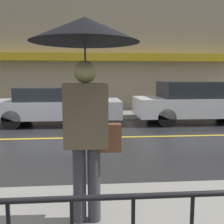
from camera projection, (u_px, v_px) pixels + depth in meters
name	position (u px, v px, depth m)	size (l,w,h in m)	color
ground_plane	(29.00, 139.00, 7.23)	(80.00, 80.00, 0.00)	#262628
sidewalk_far	(52.00, 114.00, 11.61)	(28.00, 1.83, 0.12)	gray
lane_marking	(29.00, 139.00, 7.23)	(25.20, 0.12, 0.01)	gold
building_storefront	(54.00, 53.00, 12.27)	(28.00, 0.85, 5.67)	gray
pedestrian	(86.00, 61.00, 2.68)	(1.12, 1.12, 2.18)	#333338
car_silver	(56.00, 105.00, 9.39)	(4.49, 1.89, 1.33)	#B2B5BA
car_white	(197.00, 102.00, 9.80)	(4.69, 1.90, 1.52)	silver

